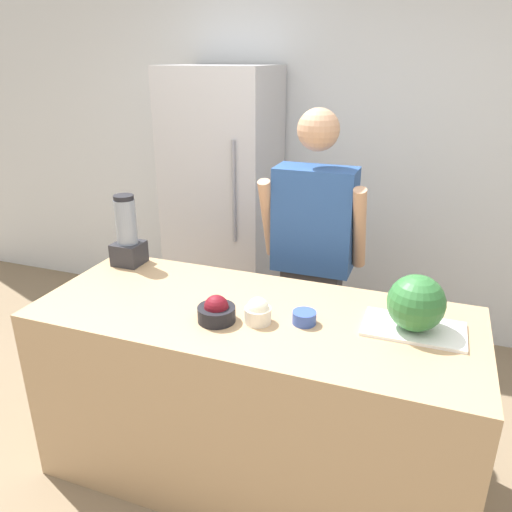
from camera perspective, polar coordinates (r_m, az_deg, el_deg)
The scene contains 10 objects.
wall_back at distance 3.69m, azimuth 9.30°, elevation 11.40°, with size 8.00×0.06×2.60m.
counter_island at distance 2.47m, azimuth -0.33°, elevation -15.61°, with size 1.97×0.80×0.90m.
refrigerator at distance 3.65m, azimuth -3.68°, elevation 5.86°, with size 0.72×0.65×1.90m.
person at distance 2.86m, azimuth 6.47°, elevation -0.37°, with size 0.58×0.27×1.71m.
cutting_board at distance 2.18m, azimuth 17.57°, elevation -7.94°, with size 0.41×0.24×0.01m.
watermelon at distance 2.11m, azimuth 17.83°, elevation -5.13°, with size 0.23×0.23×0.23m.
bowl_cherries at distance 2.13m, azimuth -4.55°, elevation -6.29°, with size 0.16×0.16×0.12m.
bowl_cream at distance 2.12m, azimuth 0.21°, elevation -6.39°, with size 0.11×0.11×0.11m.
bowl_small_blue at distance 2.13m, azimuth 5.54°, elevation -7.02°, with size 0.10×0.10×0.05m.
blender at distance 2.75m, azimuth -14.50°, elevation 2.32°, with size 0.15×0.15×0.38m.
Camera 1 is at (0.69, -1.43, 1.95)m, focal length 35.00 mm.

